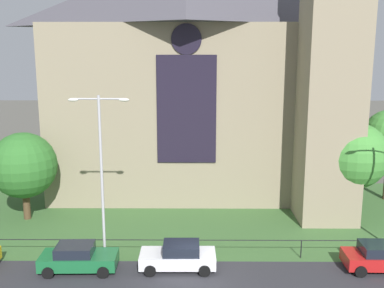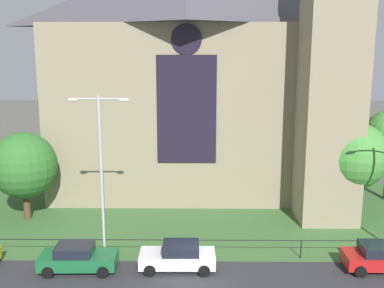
% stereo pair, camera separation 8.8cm
% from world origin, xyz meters
% --- Properties ---
extents(ground, '(160.00, 160.00, 0.00)m').
position_xyz_m(ground, '(0.00, 10.00, 0.00)').
color(ground, '#56544C').
extents(grass_verge, '(120.00, 20.00, 0.01)m').
position_xyz_m(grass_verge, '(0.00, 8.00, 0.00)').
color(grass_verge, '#3D6633').
rests_on(grass_verge, ground).
extents(church_building, '(23.20, 16.20, 26.00)m').
position_xyz_m(church_building, '(0.06, 16.42, 10.27)').
color(church_building, gray).
rests_on(church_building, ground).
extents(iron_railing, '(27.56, 0.07, 1.13)m').
position_xyz_m(iron_railing, '(-0.71, 2.50, 0.96)').
color(iron_railing, black).
rests_on(iron_railing, ground).
extents(tree_right_near, '(4.66, 4.66, 7.11)m').
position_xyz_m(tree_right_near, '(11.12, 8.70, 4.76)').
color(tree_right_near, '#4C3823').
rests_on(tree_right_near, ground).
extents(tree_left_near, '(4.69, 4.69, 6.35)m').
position_xyz_m(tree_left_near, '(-12.26, 8.79, 3.99)').
color(tree_left_near, '#4C3823').
rests_on(tree_left_near, ground).
extents(streetlamp_near, '(3.37, 0.26, 9.58)m').
position_xyz_m(streetlamp_near, '(-5.36, 2.40, 5.97)').
color(streetlamp_near, '#B2B2B7').
rests_on(streetlamp_near, ground).
extents(parked_car_green, '(4.24, 2.11, 1.51)m').
position_xyz_m(parked_car_green, '(-6.53, 0.87, 0.74)').
color(parked_car_green, '#196033').
rests_on(parked_car_green, ground).
extents(parked_car_white, '(4.22, 2.05, 1.51)m').
position_xyz_m(parked_car_white, '(-0.98, 1.10, 0.74)').
color(parked_car_white, silver).
rests_on(parked_car_white, ground).
extents(parked_car_red, '(4.22, 2.07, 1.51)m').
position_xyz_m(parked_car_red, '(10.30, 1.08, 0.74)').
color(parked_car_red, '#B21919').
rests_on(parked_car_red, ground).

